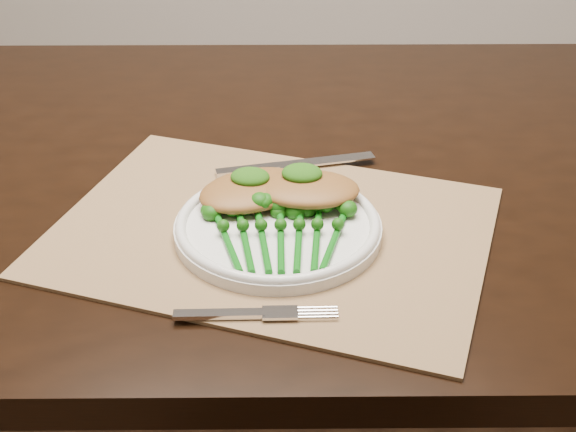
# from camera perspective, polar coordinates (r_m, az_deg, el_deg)

# --- Properties ---
(dining_table) EXTENTS (1.69, 1.07, 0.75)m
(dining_table) POSITION_cam_1_polar(r_m,az_deg,el_deg) (1.31, -3.06, -10.53)
(dining_table) COLOR black
(dining_table) RESTS_ON ground
(placemat) EXTENTS (0.56, 0.46, 0.00)m
(placemat) POSITION_cam_1_polar(r_m,az_deg,el_deg) (0.93, -1.19, -1.06)
(placemat) COLOR olive
(placemat) RESTS_ON dining_table
(dinner_plate) EXTENTS (0.24, 0.24, 0.02)m
(dinner_plate) POSITION_cam_1_polar(r_m,az_deg,el_deg) (0.92, -0.72, -0.71)
(dinner_plate) COLOR silver
(dinner_plate) RESTS_ON placemat
(knife) EXTENTS (0.21, 0.09, 0.01)m
(knife) POSITION_cam_1_polar(r_m,az_deg,el_deg) (1.06, -0.52, 3.57)
(knife) COLOR silver
(knife) RESTS_ON placemat
(fork) EXTENTS (0.17, 0.04, 0.01)m
(fork) POSITION_cam_1_polar(r_m,az_deg,el_deg) (0.80, -1.53, -6.94)
(fork) COLOR silver
(fork) RESTS_ON placemat
(chicken_fillet_left) EXTENTS (0.16, 0.15, 0.03)m
(chicken_fillet_left) POSITION_cam_1_polar(r_m,az_deg,el_deg) (0.96, -2.54, 1.87)
(chicken_fillet_left) COLOR brown
(chicken_fillet_left) RESTS_ON dinner_plate
(chicken_fillet_right) EXTENTS (0.13, 0.09, 0.02)m
(chicken_fillet_right) POSITION_cam_1_polar(r_m,az_deg,el_deg) (0.95, 1.39, 1.95)
(chicken_fillet_right) COLOR brown
(chicken_fillet_right) RESTS_ON dinner_plate
(pesto_dollop_left) EXTENTS (0.05, 0.04, 0.02)m
(pesto_dollop_left) POSITION_cam_1_polar(r_m,az_deg,el_deg) (0.95, -2.72, 2.79)
(pesto_dollop_left) COLOR #154209
(pesto_dollop_left) RESTS_ON chicken_fillet_left
(pesto_dollop_right) EXTENTS (0.05, 0.04, 0.02)m
(pesto_dollop_right) POSITION_cam_1_polar(r_m,az_deg,el_deg) (0.95, 1.01, 3.05)
(pesto_dollop_right) COLOR #154209
(pesto_dollop_right) RESTS_ON chicken_fillet_right
(broccolini_bundle) EXTENTS (0.16, 0.17, 0.04)m
(broccolini_bundle) POSITION_cam_1_polar(r_m,az_deg,el_deg) (0.88, -0.52, -1.72)
(broccolini_bundle) COLOR #0B580F
(broccolini_bundle) RESTS_ON dinner_plate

